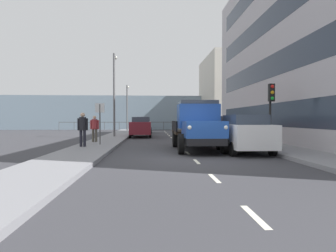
{
  "coord_description": "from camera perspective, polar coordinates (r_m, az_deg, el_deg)",
  "views": [
    {
      "loc": [
        1.62,
        10.89,
        1.53
      ],
      "look_at": [
        0.65,
        -6.03,
        1.13
      ],
      "focal_mm": 30.46,
      "sensor_mm": 36.0,
      "label": 1
    }
  ],
  "objects": [
    {
      "name": "traffic_light_near",
      "position": [
        15.65,
        19.93,
        4.73
      ],
      "size": [
        0.28,
        0.41,
        3.2
      ],
      "color": "black",
      "rests_on": "sidewalk_left"
    },
    {
      "name": "road_centreline_markings",
      "position": [
        20.86,
        1.19,
        -2.83
      ],
      "size": [
        0.12,
        33.26,
        0.01
      ],
      "color": "silver",
      "rests_on": "ground_plane"
    },
    {
      "name": "car_white_kerbside_near",
      "position": [
        13.41,
        14.85,
        -1.4
      ],
      "size": [
        1.86,
        4.01,
        1.72
      ],
      "color": "white",
      "rests_on": "ground_plane"
    },
    {
      "name": "sidewalk_right",
      "position": [
        21.14,
        -11.45,
        -2.61
      ],
      "size": [
        2.24,
        37.03,
        0.15
      ],
      "primitive_type": "cube",
      "color": "gray",
      "rests_on": "ground_plane"
    },
    {
      "name": "lamp_post_promenade",
      "position": [
        23.66,
        -10.69,
        7.61
      ],
      "size": [
        0.32,
        1.14,
        6.68
      ],
      "color": "#59595B",
      "rests_on": "sidewalk_right"
    },
    {
      "name": "street_sign",
      "position": [
        16.03,
        -13.48,
        1.87
      ],
      "size": [
        0.5,
        0.07,
        2.25
      ],
      "color": "#4C4C4C",
      "rests_on": "sidewalk_right"
    },
    {
      "name": "truck_vintage_blue",
      "position": [
        13.86,
        6.03,
        -0.1
      ],
      "size": [
        2.17,
        5.64,
        2.43
      ],
      "color": "black",
      "rests_on": "ground_plane"
    },
    {
      "name": "car_maroon_oppositeside_0",
      "position": [
        24.67,
        -5.44,
        -0.11
      ],
      "size": [
        1.81,
        4.65,
        1.72
      ],
      "color": "maroon",
      "rests_on": "ground_plane"
    },
    {
      "name": "building_far_block",
      "position": [
        40.31,
        12.82,
        6.23
      ],
      "size": [
        7.5,
        11.0,
        9.94
      ],
      "color": "beige",
      "rests_on": "ground_plane"
    },
    {
      "name": "pedestrian_by_lamp",
      "position": [
        17.9,
        -14.48,
        -0.12
      ],
      "size": [
        0.53,
        0.34,
        1.59
      ],
      "color": "#4C473D",
      "rests_on": "sidewalk_right"
    },
    {
      "name": "sea_horizon",
      "position": [
        42.44,
        -1.09,
        2.68
      ],
      "size": [
        80.0,
        0.8,
        5.0
      ],
      "primitive_type": "cube",
      "color": "gray",
      "rests_on": "ground_plane"
    },
    {
      "name": "seawall_railing",
      "position": [
        38.83,
        -0.88,
        0.47
      ],
      "size": [
        28.08,
        0.08,
        1.2
      ],
      "color": "#4C5156",
      "rests_on": "ground_plane"
    },
    {
      "name": "pedestrian_strolling",
      "position": [
        14.97,
        -16.7,
        -0.12
      ],
      "size": [
        0.53,
        0.34,
        1.71
      ],
      "color": "black",
      "rests_on": "sidewalk_right"
    },
    {
      "name": "ground_plane",
      "position": [
        21.0,
        1.16,
        -2.81
      ],
      "size": [
        80.0,
        80.0,
        0.0
      ],
      "primitive_type": "plane",
      "color": "#38383D"
    },
    {
      "name": "car_grey_oppositeside_1",
      "position": [
        31.47,
        -4.97,
        0.21
      ],
      "size": [
        1.83,
        3.96,
        1.72
      ],
      "color": "slate",
      "rests_on": "ground_plane"
    },
    {
      "name": "car_red_kerbside_1",
      "position": [
        18.14,
        10.02,
        -0.66
      ],
      "size": [
        1.84,
        3.96,
        1.72
      ],
      "color": "#B21E1E",
      "rests_on": "ground_plane"
    },
    {
      "name": "sidewalk_left",
      "position": [
        21.84,
        13.35,
        -2.49
      ],
      "size": [
        2.24,
        37.03,
        0.15
      ],
      "primitive_type": "cube",
      "color": "gray",
      "rests_on": "ground_plane"
    },
    {
      "name": "building_terrace",
      "position": [
        21.43,
        29.03,
        14.4
      ],
      "size": [
        7.51,
        23.87,
        12.85
      ],
      "color": "#B7B2B7",
      "rests_on": "ground_plane"
    },
    {
      "name": "lamp_post_far",
      "position": [
        35.11,
        -8.16,
        4.59
      ],
      "size": [
        0.32,
        1.14,
        5.53
      ],
      "color": "#59595B",
      "rests_on": "sidewalk_right"
    }
  ]
}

